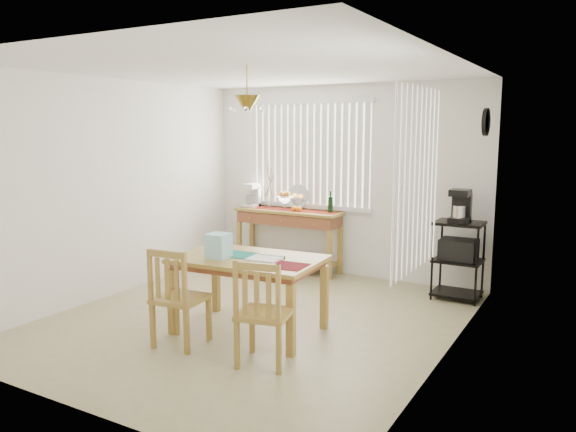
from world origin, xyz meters
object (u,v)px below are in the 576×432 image
Objects in this scene: chair_right at (263,314)px; sideboard at (289,225)px; chair_left at (178,298)px; wire_cart at (458,253)px; cart_items at (461,207)px; dining_table at (249,266)px.

sideboard is at bearing 115.85° from chair_right.
wire_cart is at bearing 55.77° from chair_left.
chair_left reaches higher than chair_right.
cart_items is 0.26× the size of dining_table.
wire_cart is at bearing 54.23° from dining_table.
chair_left reaches higher than sideboard.
chair_right is (-0.98, -2.77, -0.65)m from cart_items.
wire_cart is 3.38m from chair_left.
chair_left is 1.01× the size of chair_right.
chair_right reaches higher than sideboard.
cart_items is 0.41× the size of chair_left.
dining_table is 1.58× the size of chair_right.
chair_left is at bearing -118.75° from dining_table.
sideboard is 3.02m from chair_left.
chair_left reaches higher than wire_cart.
cart_items reaches higher than dining_table.
sideboard is 4.06× the size of cart_items.
chair_left is 0.92m from chair_right.
wire_cart reaches higher than sideboard.
wire_cart is at bearing 70.42° from chair_right.
cart_items reaches higher than chair_right.
sideboard is 1.66× the size of chair_left.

